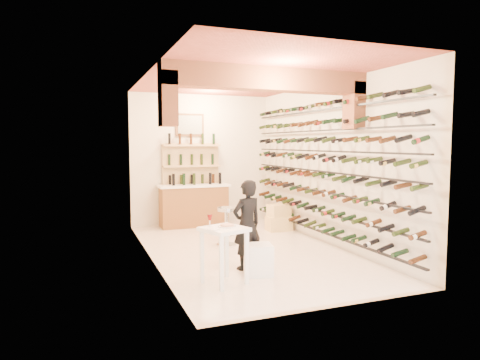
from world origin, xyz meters
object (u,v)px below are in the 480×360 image
(tasting_table, at_px, (224,238))
(chrome_barstool, at_px, (227,224))
(person, at_px, (247,225))
(crate_lower, at_px, (279,223))
(back_counter, at_px, (194,204))
(wine_rack, at_px, (318,166))
(white_stool, at_px, (259,260))

(tasting_table, distance_m, chrome_barstool, 2.30)
(person, height_order, crate_lower, person)
(chrome_barstool, xyz_separation_m, crate_lower, (1.60, 0.95, -0.27))
(chrome_barstool, bearing_deg, back_counter, 92.35)
(wine_rack, xyz_separation_m, crate_lower, (-0.14, 1.44, -1.38))
(crate_lower, bearing_deg, wine_rack, -84.26)
(back_counter, distance_m, crate_lower, 2.11)
(wine_rack, relative_size, tasting_table, 5.78)
(tasting_table, bearing_deg, white_stool, -3.10)
(wine_rack, bearing_deg, tasting_table, -146.61)
(white_stool, relative_size, crate_lower, 0.86)
(person, bearing_deg, wine_rack, -164.68)
(person, bearing_deg, chrome_barstool, -111.83)
(person, bearing_deg, crate_lower, -139.70)
(back_counter, bearing_deg, white_stool, -90.80)
(tasting_table, height_order, person, person)
(person, bearing_deg, back_counter, -106.23)
(back_counter, height_order, tasting_table, back_counter)
(back_counter, distance_m, chrome_barstool, 2.17)
(back_counter, height_order, crate_lower, back_counter)
(tasting_table, distance_m, person, 0.79)
(tasting_table, relative_size, white_stool, 2.09)
(wine_rack, bearing_deg, crate_lower, 95.74)
(wine_rack, distance_m, tasting_table, 3.15)
(person, xyz_separation_m, crate_lower, (1.81, 2.55, -0.55))
(tasting_table, distance_m, white_stool, 0.79)
(white_stool, bearing_deg, wine_rack, 37.92)
(wine_rack, xyz_separation_m, chrome_barstool, (-1.74, 0.49, -1.11))
(back_counter, height_order, chrome_barstool, back_counter)
(chrome_barstool, height_order, crate_lower, chrome_barstool)
(back_counter, height_order, white_stool, back_counter)
(wine_rack, relative_size, white_stool, 12.10)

